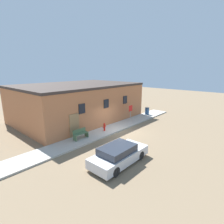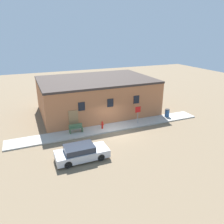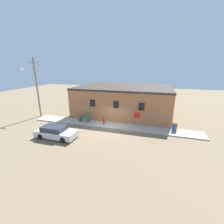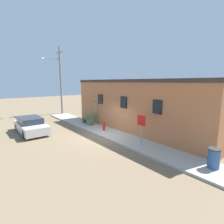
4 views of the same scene
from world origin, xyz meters
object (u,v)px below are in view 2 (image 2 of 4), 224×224
(fire_hydrant, at_px, (102,125))
(parked_car, at_px, (81,153))
(bench, at_px, (76,128))
(trash_bin, at_px, (167,113))
(stop_sign, at_px, (138,112))

(fire_hydrant, distance_m, parked_car, 5.95)
(bench, bearing_deg, fire_hydrant, -4.01)
(fire_hydrant, bearing_deg, trash_bin, 1.56)
(stop_sign, bearing_deg, bench, 177.67)
(trash_bin, distance_m, parked_car, 12.94)
(stop_sign, relative_size, trash_bin, 2.01)
(bench, height_order, parked_car, parked_car)
(fire_hydrant, xyz_separation_m, parked_car, (-3.56, -4.76, 0.08))
(bench, relative_size, parked_car, 0.32)
(stop_sign, bearing_deg, trash_bin, 4.28)
(stop_sign, relative_size, parked_car, 0.45)
(trash_bin, bearing_deg, parked_car, -157.31)
(bench, height_order, trash_bin, trash_bin)
(bench, bearing_deg, parked_car, -98.89)
(trash_bin, bearing_deg, fire_hydrant, -178.44)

